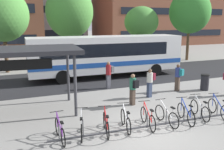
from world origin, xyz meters
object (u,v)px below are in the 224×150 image
(commuter_maroon_pack_4, at_px, (150,81))
(street_tree_0, at_px, (190,12))
(parked_bicycle_red_4, at_px, (148,118))
(commuter_grey_pack_1, at_px, (109,73))
(city_bus, at_px, (108,55))
(parked_bicycle_blue_8, at_px, (219,109))
(parked_bicycle_white_3, at_px, (126,121))
(parked_bicycle_white_1, at_px, (82,127))
(parked_bicycle_white_7, at_px, (200,110))
(trash_bin, at_px, (205,82))
(parked_bicycle_purple_0, at_px, (60,131))
(commuter_black_pack_0, at_px, (133,87))
(street_tree_3, at_px, (3,15))
(street_tree_2, at_px, (141,22))
(parked_bicycle_blue_6, at_px, (186,114))
(commuter_teal_pack_2, at_px, (178,76))
(parked_bicycle_red_2, at_px, (106,124))
(street_tree_1, at_px, (70,12))
(parked_bicycle_white_5, at_px, (166,116))
(transit_shelter, at_px, (10,53))

(commuter_maroon_pack_4, distance_m, street_tree_0, 16.02)
(parked_bicycle_red_4, relative_size, commuter_grey_pack_1, 0.97)
(city_bus, height_order, parked_bicycle_red_4, city_bus)
(city_bus, distance_m, parked_bicycle_blue_8, 10.12)
(parked_bicycle_blue_8, bearing_deg, parked_bicycle_white_3, 97.06)
(parked_bicycle_white_1, height_order, parked_bicycle_white_7, same)
(trash_bin, bearing_deg, parked_bicycle_blue_8, -124.30)
(parked_bicycle_white_1, bearing_deg, parked_bicycle_blue_8, -78.70)
(parked_bicycle_purple_0, relative_size, street_tree_0, 0.22)
(commuter_black_pack_0, xyz_separation_m, street_tree_3, (-6.26, 11.70, 3.88))
(street_tree_2, bearing_deg, parked_bicycle_blue_6, -111.80)
(parked_bicycle_white_1, xyz_separation_m, parked_bicycle_white_3, (1.83, -0.07, 0.00))
(parked_bicycle_blue_6, bearing_deg, street_tree_3, 39.30)
(parked_bicycle_white_3, xyz_separation_m, commuter_teal_pack_2, (5.50, 4.00, 0.61))
(parked_bicycle_white_3, xyz_separation_m, street_tree_3, (-4.62, 14.31, 4.46))
(street_tree_0, relative_size, street_tree_3, 1.08)
(parked_bicycle_red_2, relative_size, street_tree_1, 0.21)
(commuter_black_pack_0, bearing_deg, commuter_maroon_pack_4, -72.11)
(commuter_black_pack_0, xyz_separation_m, commuter_grey_pack_1, (0.05, 3.64, 0.06))
(city_bus, relative_size, parked_bicycle_red_2, 7.15)
(parked_bicycle_white_3, distance_m, street_tree_2, 19.14)
(parked_bicycle_white_5, bearing_deg, parked_bicycle_purple_0, 86.24)
(parked_bicycle_blue_6, relative_size, transit_shelter, 0.26)
(parked_bicycle_red_2, relative_size, parked_bicycle_red_4, 0.99)
(parked_bicycle_purple_0, xyz_separation_m, commuter_teal_pack_2, (8.18, 4.00, 0.61))
(parked_bicycle_red_2, xyz_separation_m, parked_bicycle_blue_8, (5.49, -0.25, 0.00))
(city_bus, height_order, parked_bicycle_white_1, city_bus)
(street_tree_3, bearing_deg, street_tree_0, -0.24)
(parked_bicycle_white_7, distance_m, transit_shelter, 9.09)
(commuter_grey_pack_1, bearing_deg, commuter_black_pack_0, 85.50)
(parked_bicycle_white_3, relative_size, parked_bicycle_blue_8, 1.00)
(commuter_teal_pack_2, relative_size, street_tree_3, 0.24)
(parked_bicycle_red_4, height_order, parked_bicycle_blue_6, same)
(commuter_black_pack_0, bearing_deg, parked_bicycle_white_5, 172.18)
(city_bus, height_order, parked_bicycle_white_7, city_bus)
(city_bus, height_order, parked_bicycle_white_5, city_bus)
(parked_bicycle_purple_0, relative_size, parked_bicycle_red_4, 1.01)
(parked_bicycle_purple_0, height_order, parked_bicycle_red_4, same)
(parked_bicycle_white_7, distance_m, commuter_teal_pack_2, 4.54)
(parked_bicycle_white_5, xyz_separation_m, commuter_grey_pack_1, (-0.17, 6.43, 0.64))
(street_tree_1, relative_size, street_tree_3, 1.15)
(city_bus, xyz_separation_m, commuter_black_pack_0, (-1.21, -6.93, -0.81))
(commuter_black_pack_0, relative_size, commuter_grey_pack_1, 0.95)
(parked_bicycle_white_5, relative_size, parked_bicycle_white_7, 1.02)
(street_tree_1, bearing_deg, commuter_grey_pack_1, -91.06)
(commuter_black_pack_0, bearing_deg, transit_shelter, 67.91)
(parked_bicycle_white_1, height_order, street_tree_0, street_tree_0)
(city_bus, xyz_separation_m, commuter_teal_pack_2, (2.66, -5.54, -0.78))
(parked_bicycle_white_1, height_order, parked_bicycle_red_4, same)
(parked_bicycle_white_1, bearing_deg, parked_bicycle_red_2, -83.92)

